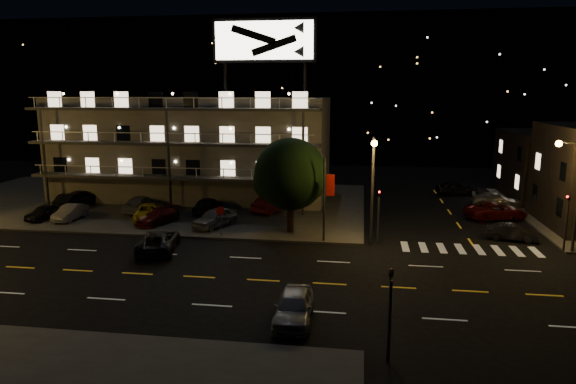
# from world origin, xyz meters

# --- Properties ---
(ground) EXTENTS (140.00, 140.00, 0.00)m
(ground) POSITION_xyz_m (0.00, 0.00, 0.00)
(ground) COLOR black
(ground) RESTS_ON ground
(curb_nw) EXTENTS (44.00, 24.00, 0.15)m
(curb_nw) POSITION_xyz_m (-14.00, 20.00, 0.07)
(curb_nw) COLOR #3C3C39
(curb_nw) RESTS_ON ground
(motel) EXTENTS (28.00, 13.80, 18.10)m
(motel) POSITION_xyz_m (-9.94, 23.88, 5.34)
(motel) COLOR gray
(motel) RESTS_ON ground
(hill_backdrop) EXTENTS (120.00, 25.00, 24.00)m
(hill_backdrop) POSITION_xyz_m (-5.94, 68.78, 11.55)
(hill_backdrop) COLOR black
(hill_backdrop) RESTS_ON ground
(streetlight_nc) EXTENTS (0.44, 1.92, 8.00)m
(streetlight_nc) POSITION_xyz_m (8.50, 7.94, 4.96)
(streetlight_nc) COLOR #2D2D30
(streetlight_nc) RESTS_ON ground
(streetlight_ne) EXTENTS (1.92, 0.44, 8.00)m
(streetlight_ne) POSITION_xyz_m (22.14, 8.30, 4.96)
(streetlight_ne) COLOR #2D2D30
(streetlight_ne) RESTS_ON ground
(signal_nw) EXTENTS (0.20, 0.27, 4.60)m
(signal_nw) POSITION_xyz_m (9.00, 8.50, 2.57)
(signal_nw) COLOR #2D2D30
(signal_nw) RESTS_ON ground
(signal_sw) EXTENTS (0.20, 0.27, 4.60)m
(signal_sw) POSITION_xyz_m (9.00, -8.50, 2.57)
(signal_sw) COLOR #2D2D30
(signal_sw) RESTS_ON ground
(signal_ne) EXTENTS (0.27, 0.20, 4.60)m
(signal_ne) POSITION_xyz_m (22.00, 8.50, 2.57)
(signal_ne) COLOR #2D2D30
(signal_ne) RESTS_ON ground
(banner_north) EXTENTS (0.83, 0.16, 6.40)m
(banner_north) POSITION_xyz_m (5.09, 8.40, 3.43)
(banner_north) COLOR #2D2D30
(banner_north) RESTS_ON ground
(stop_sign) EXTENTS (0.91, 0.11, 2.61)m
(stop_sign) POSITION_xyz_m (-3.00, 8.57, 1.71)
(stop_sign) COLOR #2D2D30
(stop_sign) RESTS_ON ground
(tree) EXTENTS (5.96, 5.74, 7.50)m
(tree) POSITION_xyz_m (2.10, 10.70, 4.61)
(tree) COLOR black
(tree) RESTS_ON curb_nw
(lot_car_0) EXTENTS (2.02, 3.83, 1.24)m
(lot_car_0) POSITION_xyz_m (-19.78, 11.46, 0.77)
(lot_car_0) COLOR black
(lot_car_0) RESTS_ON curb_nw
(lot_car_1) EXTENTS (1.47, 3.98, 1.30)m
(lot_car_1) POSITION_xyz_m (-17.39, 11.62, 0.80)
(lot_car_1) COLOR gray
(lot_car_1) RESTS_ON curb_nw
(lot_car_2) EXTENTS (3.51, 5.23, 1.33)m
(lot_car_2) POSITION_xyz_m (-10.60, 12.54, 0.82)
(lot_car_2) COLOR yellow
(lot_car_2) RESTS_ON curb_nw
(lot_car_3) EXTENTS (3.12, 4.66, 1.25)m
(lot_car_3) POSITION_xyz_m (-9.32, 11.51, 0.78)
(lot_car_3) COLOR #530C0B
(lot_car_3) RESTS_ON curb_nw
(lot_car_4) EXTENTS (3.40, 4.81, 1.52)m
(lot_car_4) POSITION_xyz_m (-4.23, 11.21, 0.91)
(lot_car_4) COLOR gray
(lot_car_4) RESTS_ON curb_nw
(lot_car_5) EXTENTS (1.99, 4.47, 1.43)m
(lot_car_5) POSITION_xyz_m (-20.01, 16.01, 0.86)
(lot_car_5) COLOR black
(lot_car_5) RESTS_ON curb_nw
(lot_car_6) EXTENTS (2.65, 5.23, 1.42)m
(lot_car_6) POSITION_xyz_m (-19.63, 17.45, 0.86)
(lot_car_6) COLOR black
(lot_car_6) RESTS_ON curb_nw
(lot_car_7) EXTENTS (2.19, 5.03, 1.44)m
(lot_car_7) POSITION_xyz_m (-12.55, 15.49, 0.87)
(lot_car_7) COLOR gray
(lot_car_7) RESTS_ON curb_nw
(lot_car_8) EXTENTS (1.94, 4.47, 1.50)m
(lot_car_8) POSITION_xyz_m (-6.22, 15.70, 0.90)
(lot_car_8) COLOR black
(lot_car_8) RESTS_ON curb_nw
(lot_car_9) EXTENTS (3.36, 4.87, 1.52)m
(lot_car_9) POSITION_xyz_m (-0.45, 16.98, 0.91)
(lot_car_9) COLOR #530C0B
(lot_car_9) RESTS_ON curb_nw
(side_car_0) EXTENTS (3.97, 2.13, 1.24)m
(side_car_0) POSITION_xyz_m (19.22, 11.03, 0.62)
(side_car_0) COLOR black
(side_car_0) RESTS_ON ground
(side_car_1) EXTENTS (5.90, 3.97, 1.50)m
(side_car_1) POSITION_xyz_m (19.62, 17.76, 0.75)
(side_car_1) COLOR #530C0B
(side_car_1) RESTS_ON ground
(side_car_2) EXTENTS (4.94, 2.76, 1.35)m
(side_car_2) POSITION_xyz_m (20.91, 22.91, 0.68)
(side_car_2) COLOR gray
(side_car_2) RESTS_ON ground
(side_car_3) EXTENTS (4.71, 2.57, 1.52)m
(side_car_3) POSITION_xyz_m (18.06, 28.58, 0.76)
(side_car_3) COLOR black
(side_car_3) RESTS_ON ground
(road_car_east) EXTENTS (1.89, 4.52, 1.53)m
(road_car_east) POSITION_xyz_m (4.57, -5.22, 0.76)
(road_car_east) COLOR gray
(road_car_east) RESTS_ON ground
(road_car_west) EXTENTS (3.48, 5.71, 1.48)m
(road_car_west) POSITION_xyz_m (-6.44, 4.57, 0.74)
(road_car_west) COLOR black
(road_car_west) RESTS_ON ground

